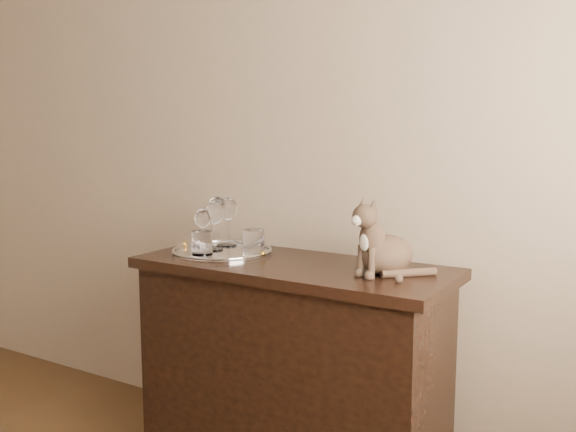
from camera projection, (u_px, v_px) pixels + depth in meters
name	position (u px, v px, depth m)	size (l,w,h in m)	color
wall_back	(215.00, 128.00, 2.90)	(4.00, 0.10, 2.70)	tan
sideboard	(292.00, 371.00, 2.46)	(1.20, 0.50, 0.85)	black
tray	(222.00, 252.00, 2.58)	(0.40, 0.40, 0.01)	white
wine_glass_a	(217.00, 221.00, 2.68)	(0.08, 0.08, 0.21)	silver
wine_glass_b	(229.00, 222.00, 2.68)	(0.08, 0.08, 0.21)	silver
wine_glass_c	(203.00, 229.00, 2.58)	(0.07, 0.07, 0.18)	white
wine_glass_d	(215.00, 225.00, 2.59)	(0.08, 0.08, 0.20)	white
tumbler_b	(202.00, 243.00, 2.51)	(0.08, 0.08, 0.09)	silver
tumbler_c	(253.00, 242.00, 2.52)	(0.09, 0.09, 0.10)	silver
cat	(386.00, 235.00, 2.21)	(0.27, 0.25, 0.27)	brown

